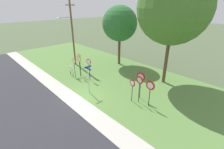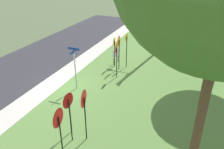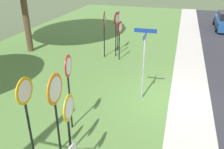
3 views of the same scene
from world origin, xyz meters
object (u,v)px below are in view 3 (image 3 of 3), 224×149
yield_sign_near_right (117,24)px  yield_sign_far_left (120,32)px  stop_sign_near_left (56,101)px  street_name_post (144,59)px  yield_sign_near_left (105,23)px  stop_sign_far_left (69,77)px  stop_sign_far_center (27,110)px  stop_sign_near_right (69,121)px  yield_sign_far_right (119,22)px

yield_sign_near_right → yield_sign_far_left: yield_sign_near_right is taller
stop_sign_near_left → street_name_post: (3.99, -1.50, -0.24)m
yield_sign_near_left → yield_sign_far_left: (-0.19, -0.93, -0.38)m
stop_sign_near_left → yield_sign_near_left: 8.18m
yield_sign_near_left → street_name_post: 4.99m
stop_sign_far_left → street_name_post: size_ratio=0.90×
stop_sign_far_center → yield_sign_near_right: bearing=-0.5°
stop_sign_far_left → yield_sign_far_left: (6.42, 0.06, -0.23)m
stop_sign_near_left → stop_sign_far_center: 0.69m
yield_sign_near_left → stop_sign_near_left: bearing=179.1°
yield_sign_near_right → stop_sign_near_left: bearing=-168.7°
stop_sign_near_right → yield_sign_near_left: bearing=6.2°
stop_sign_near_right → stop_sign_far_left: stop_sign_far_left is taller
stop_sign_far_left → street_name_post: 3.14m
yield_sign_near_right → street_name_post: bearing=-146.7°
yield_sign_near_left → street_name_post: street_name_post is taller
stop_sign_far_left → yield_sign_near_left: size_ratio=0.97×
stop_sign_far_left → yield_sign_near_left: bearing=-2.4°
yield_sign_near_left → yield_sign_far_right: yield_sign_near_left is taller
stop_sign_far_center → yield_sign_near_left: size_ratio=1.04×
yield_sign_near_right → yield_sign_far_left: bearing=-140.3°
stop_sign_near_left → stop_sign_far_center: (-0.55, 0.42, 0.01)m
yield_sign_near_left → yield_sign_near_right: (0.32, -0.59, -0.09)m
yield_sign_near_left → yield_sign_far_right: 1.42m
yield_sign_far_right → street_name_post: 5.94m
yield_sign_far_right → stop_sign_near_left: bearing=-179.2°
stop_sign_near_right → yield_sign_far_left: size_ratio=1.08×
stop_sign_near_right → stop_sign_far_center: (-0.19, 0.93, 0.27)m
stop_sign_near_left → yield_sign_near_left: bearing=5.9°
stop_sign_near_left → stop_sign_near_right: stop_sign_near_left is taller
stop_sign_far_left → street_name_post: street_name_post is taller
yield_sign_far_left → yield_sign_far_right: size_ratio=0.90×
stop_sign_far_center → yield_sign_far_right: size_ratio=1.14×
street_name_post → yield_sign_near_left: bearing=34.5°
stop_sign_near_right → street_name_post: street_name_post is taller
street_name_post → stop_sign_far_left: bearing=142.9°
yield_sign_near_left → yield_sign_near_right: bearing=-71.8°
yield_sign_near_left → yield_sign_far_right: bearing=-28.9°
stop_sign_near_left → stop_sign_near_right: size_ratio=1.12×
yield_sign_near_left → yield_sign_far_left: size_ratio=1.21×
yield_sign_near_left → stop_sign_near_right: bearing=-178.0°
yield_sign_near_left → yield_sign_far_right: (1.34, -0.44, -0.18)m
stop_sign_far_left → yield_sign_near_right: bearing=-7.6°
yield_sign_far_right → street_name_post: street_name_post is taller
stop_sign_near_left → street_name_post: street_name_post is taller
yield_sign_far_left → yield_sign_far_right: 1.61m
stop_sign_near_right → yield_sign_near_right: 8.85m
stop_sign_near_right → street_name_post: bearing=-19.2°
yield_sign_far_left → stop_sign_far_center: bearing=-172.9°
stop_sign_near_left → yield_sign_near_left: (8.07, 1.36, 0.04)m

